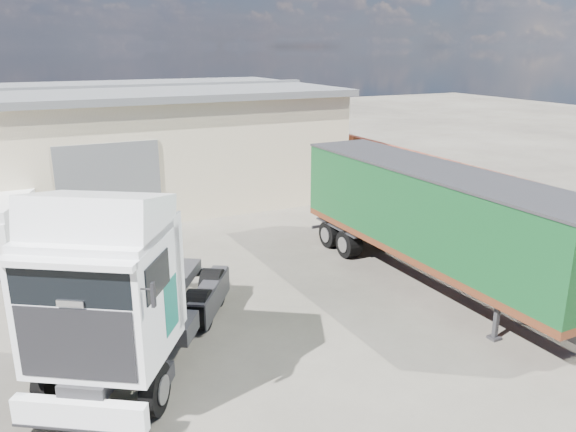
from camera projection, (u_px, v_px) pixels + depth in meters
name	position (u px, v px, depth m)	size (l,w,h in m)	color
ground	(252.00, 328.00, 14.94)	(120.00, 120.00, 0.00)	black
brick_boundary_wall	(444.00, 188.00, 24.50)	(0.35, 26.00, 2.50)	brown
tractor_unit	(121.00, 298.00, 12.23)	(5.79, 7.03, 4.59)	black
box_trailer	(431.00, 214.00, 17.15)	(2.67, 11.22, 3.71)	#2D2D30
panel_van	(0.00, 223.00, 20.29)	(3.57, 5.48, 2.08)	black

